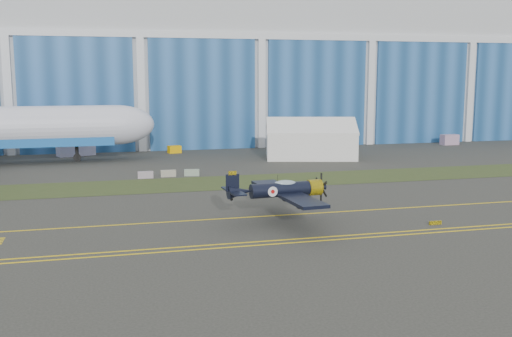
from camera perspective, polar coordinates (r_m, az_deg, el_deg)
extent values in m
plane|color=#3A3A34|center=(60.83, -7.64, -3.90)|extent=(260.00, 260.00, 0.00)
cube|color=#475128|center=(74.48, -8.92, -1.58)|extent=(260.00, 10.00, 0.02)
cube|color=silver|center=(131.17, -11.57, 9.35)|extent=(220.00, 45.00, 30.00)
cube|color=navy|center=(108.44, -10.86, 6.89)|extent=(220.00, 0.60, 20.00)
cube|color=silver|center=(108.59, -11.03, 12.48)|extent=(220.00, 0.70, 1.20)
cube|color=yellow|center=(56.00, -7.03, -4.99)|extent=(200.00, 0.20, 0.02)
cube|color=yellow|center=(46.91, -5.51, -7.68)|extent=(80.00, 0.20, 0.02)
cube|color=yellow|center=(47.86, -5.70, -7.35)|extent=(80.00, 0.20, 0.02)
cube|color=yellow|center=(56.64, 16.71, -4.97)|extent=(1.20, 0.15, 0.35)
cube|color=silver|center=(105.43, -16.78, 1.88)|extent=(6.50, 4.41, 2.61)
cube|color=#F2B104|center=(105.61, -7.78, 1.82)|extent=(2.46, 1.86, 1.28)
cube|color=#AA86A4|center=(123.38, 17.95, 2.63)|extent=(3.42, 1.98, 1.99)
cube|color=#9F8F9A|center=(79.94, -10.48, -0.60)|extent=(2.01, 0.65, 0.90)
cube|color=#9E9782|center=(80.65, -8.36, -0.47)|extent=(2.01, 0.64, 0.90)
cube|color=gray|center=(80.92, -6.13, -0.39)|extent=(2.07, 0.93, 0.90)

